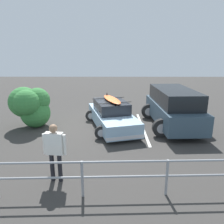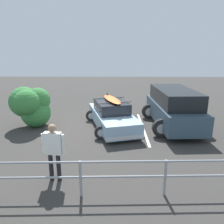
% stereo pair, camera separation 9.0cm
% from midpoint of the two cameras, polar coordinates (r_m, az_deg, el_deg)
% --- Properties ---
extents(ground_plane, '(44.00, 44.00, 0.02)m').
position_cam_midpoint_polar(ground_plane, '(10.83, -3.19, -3.90)').
color(ground_plane, '#383533').
rests_on(ground_plane, ground).
extents(parking_stripe, '(0.12, 4.60, 0.00)m').
position_cam_midpoint_polar(parking_stripe, '(10.81, 7.74, -4.00)').
color(parking_stripe, silver).
rests_on(parking_stripe, ground).
extents(sedan_car, '(2.83, 4.48, 1.57)m').
position_cam_midpoint_polar(sedan_car, '(10.56, -0.29, -0.85)').
color(sedan_car, '#8CADC6').
rests_on(sedan_car, ground).
extents(suv_car, '(2.74, 4.77, 1.86)m').
position_cam_midpoint_polar(suv_car, '(11.04, 15.48, 1.19)').
color(suv_car, '#334756').
rests_on(suv_car, ground).
extents(person_bystander, '(0.66, 0.25, 1.71)m').
position_cam_midpoint_polar(person_bystander, '(6.32, -15.16, -9.01)').
color(person_bystander, black).
rests_on(person_bystander, ground).
extents(railing_fence, '(8.64, 0.36, 0.99)m').
position_cam_midpoint_polar(railing_fence, '(5.70, -8.30, -15.43)').
color(railing_fence, gray).
rests_on(railing_fence, ground).
extents(bush_near_left, '(1.91, 1.81, 2.00)m').
position_cam_midpoint_polar(bush_near_left, '(11.23, -20.58, 1.68)').
color(bush_near_left, '#4C3828').
rests_on(bush_near_left, ground).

